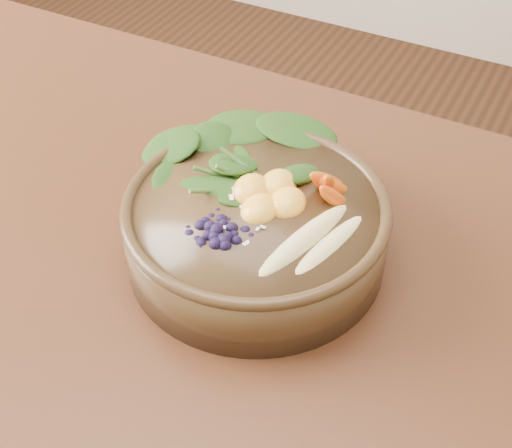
% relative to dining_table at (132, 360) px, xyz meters
% --- Properties ---
extents(dining_table, '(1.60, 0.90, 0.75)m').
position_rel_dining_table_xyz_m(dining_table, '(0.00, 0.00, 0.00)').
color(dining_table, '#331C0C').
rests_on(dining_table, ground).
extents(stoneware_bowl, '(0.33, 0.33, 0.07)m').
position_rel_dining_table_xyz_m(stoneware_bowl, '(0.09, 0.12, 0.13)').
color(stoneware_bowl, '#442F19').
rests_on(stoneware_bowl, dining_table).
extents(kale_heap, '(0.21, 0.20, 0.04)m').
position_rel_dining_table_xyz_m(kale_heap, '(0.06, 0.18, 0.18)').
color(kale_heap, '#224B12').
rests_on(kale_heap, stoneware_bowl).
extents(carrot_cluster, '(0.07, 0.07, 0.07)m').
position_rel_dining_table_xyz_m(carrot_cluster, '(0.15, 0.17, 0.20)').
color(carrot_cluster, '#D45412').
rests_on(carrot_cluster, stoneware_bowl).
extents(banana_halves, '(0.08, 0.14, 0.03)m').
position_rel_dining_table_xyz_m(banana_halves, '(0.16, 0.10, 0.18)').
color(banana_halves, '#E0CC84').
rests_on(banana_halves, stoneware_bowl).
extents(mandarin_cluster, '(0.10, 0.10, 0.03)m').
position_rel_dining_table_xyz_m(mandarin_cluster, '(0.09, 0.13, 0.18)').
color(mandarin_cluster, '#FFB131').
rests_on(mandarin_cluster, stoneware_bowl).
extents(blueberry_pile, '(0.14, 0.12, 0.04)m').
position_rel_dining_table_xyz_m(blueberry_pile, '(0.07, 0.06, 0.18)').
color(blueberry_pile, black).
rests_on(blueberry_pile, stoneware_bowl).
extents(coconut_flakes, '(0.10, 0.08, 0.01)m').
position_rel_dining_table_xyz_m(coconut_flakes, '(0.08, 0.10, 0.17)').
color(coconut_flakes, white).
rests_on(coconut_flakes, stoneware_bowl).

